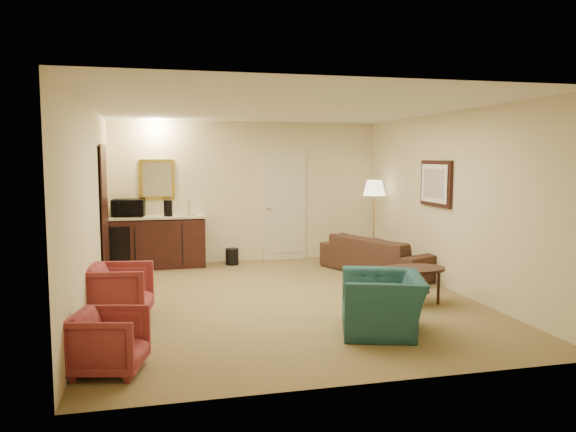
% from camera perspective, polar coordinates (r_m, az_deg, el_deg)
% --- Properties ---
extents(ground, '(6.00, 6.00, 0.00)m').
position_cam_1_polar(ground, '(7.82, -0.36, -8.43)').
color(ground, olive).
rests_on(ground, ground).
extents(room_walls, '(5.02, 6.01, 2.61)m').
position_cam_1_polar(room_walls, '(8.31, -2.24, 4.40)').
color(room_walls, beige).
rests_on(room_walls, ground).
extents(wetbar_cabinet, '(1.64, 0.58, 0.92)m').
position_cam_1_polar(wetbar_cabinet, '(10.20, -13.00, -2.55)').
color(wetbar_cabinet, black).
rests_on(wetbar_cabinet, ground).
extents(sofa, '(1.42, 2.21, 0.84)m').
position_cam_1_polar(sofa, '(9.55, 9.30, -3.30)').
color(sofa, black).
rests_on(sofa, ground).
extents(teal_armchair, '(0.92, 1.15, 0.87)m').
position_cam_1_polar(teal_armchair, '(6.39, 9.60, -7.76)').
color(teal_armchair, '#1B4545').
rests_on(teal_armchair, ground).
extents(rose_chair_near, '(0.78, 0.82, 0.74)m').
position_cam_1_polar(rose_chair_near, '(7.11, -16.73, -7.10)').
color(rose_chair_near, maroon).
rests_on(rose_chair_near, ground).
extents(rose_chair_far, '(0.70, 0.73, 0.63)m').
position_cam_1_polar(rose_chair_far, '(5.43, -17.70, -11.80)').
color(rose_chair_far, maroon).
rests_on(rose_chair_far, ground).
extents(coffee_table, '(0.98, 0.77, 0.49)m').
position_cam_1_polar(coffee_table, '(7.70, 12.64, -6.92)').
color(coffee_table, black).
rests_on(coffee_table, ground).
extents(floor_lamp, '(0.46, 0.46, 1.54)m').
position_cam_1_polar(floor_lamp, '(10.40, 8.70, -0.57)').
color(floor_lamp, '#BD923F').
rests_on(floor_lamp, ground).
extents(waste_bin, '(0.25, 0.25, 0.30)m').
position_cam_1_polar(waste_bin, '(10.28, -5.70, -4.12)').
color(waste_bin, black).
rests_on(waste_bin, ground).
extents(microwave, '(0.57, 0.35, 0.37)m').
position_cam_1_polar(microwave, '(10.13, -15.92, 0.99)').
color(microwave, black).
rests_on(microwave, wetbar_cabinet).
extents(coffee_maker, '(0.19, 0.19, 0.28)m').
position_cam_1_polar(coffee_maker, '(10.02, -12.09, 0.78)').
color(coffee_maker, black).
rests_on(coffee_maker, wetbar_cabinet).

